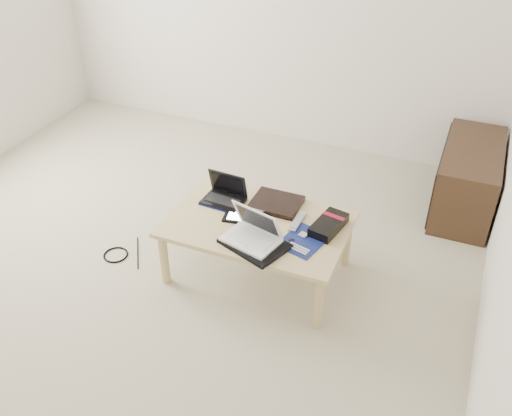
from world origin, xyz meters
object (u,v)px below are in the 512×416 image
at_px(coffee_table, 257,229).
at_px(gpu_box, 329,225).
at_px(netbook, 225,195).
at_px(media_cabinet, 467,179).
at_px(white_laptop, 253,233).

height_order(coffee_table, gpu_box, gpu_box).
relative_size(netbook, gpu_box, 0.90).
height_order(media_cabinet, netbook, netbook).
bearing_deg(media_cabinet, gpu_box, -121.47).
distance_m(netbook, gpu_box, 0.70).
bearing_deg(white_laptop, netbook, 135.91).
bearing_deg(netbook, white_laptop, -44.09).
height_order(netbook, white_laptop, white_laptop).
bearing_deg(coffee_table, white_laptop, -74.96).
distance_m(media_cabinet, white_laptop, 1.83).
distance_m(coffee_table, white_laptop, 0.22).
relative_size(coffee_table, netbook, 4.07).
xyz_separation_m(media_cabinet, gpu_box, (-0.71, -1.17, 0.18)).
xyz_separation_m(netbook, white_laptop, (0.33, -0.32, 0.02)).
bearing_deg(media_cabinet, white_laptop, -126.75).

